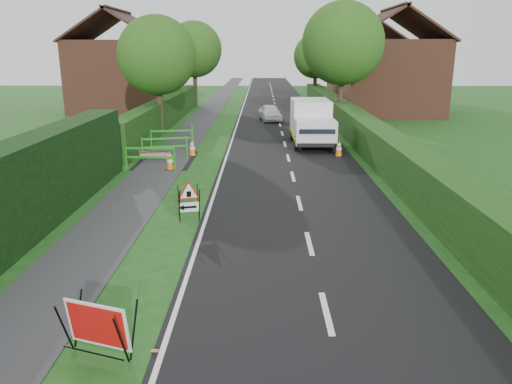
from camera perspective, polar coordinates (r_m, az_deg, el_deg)
name	(u,v)px	position (r m, az deg, el deg)	size (l,w,h in m)	color
ground	(208,259)	(11.96, -5.55, -7.68)	(120.00, 120.00, 0.00)	#184915
road_surface	(275,104)	(46.16, 2.18, 9.97)	(6.00, 90.00, 0.02)	black
footpath	(215,104)	(46.34, -4.73, 9.95)	(2.00, 90.00, 0.02)	#2D2D30
hedge_west_far	(167,125)	(33.83, -10.15, 7.55)	(1.00, 24.00, 1.80)	#14380F
hedge_east	(357,141)	(27.81, 11.52, 5.71)	(1.20, 50.00, 1.50)	#14380F
house_west	(121,74)	(42.46, -15.15, 12.84)	(7.50, 7.40, 7.88)	brown
house_east_a	(390,76)	(40.14, 15.03, 12.70)	(7.50, 7.40, 7.88)	brown
house_east_b	(366,69)	(54.01, 12.44, 13.56)	(7.50, 7.40, 7.88)	brown
tree_nw	(157,56)	(29.49, -11.24, 15.05)	(4.40, 4.40, 6.70)	#2D2116
tree_ne	(343,44)	(33.30, 9.90, 16.38)	(5.20, 5.20, 7.79)	#2D2116
tree_fw	(194,49)	(45.28, -7.09, 15.86)	(4.80, 4.80, 7.24)	#2D2116
tree_fe	(316,56)	(49.17, 6.86, 15.16)	(4.20, 4.20, 6.33)	#2D2116
red_rect_sign	(98,326)	(8.58, -17.66, -14.41)	(1.27, 1.00, 0.95)	black
triangle_sign	(188,199)	(14.27, -7.81, -0.75)	(0.86, 0.86, 1.03)	black
works_van	(311,122)	(26.23, 6.35, 7.98)	(2.00, 4.99, 2.26)	silver
traffic_cone_0	(339,148)	(23.51, 9.46, 4.95)	(0.38, 0.38, 0.79)	black
traffic_cone_1	(333,143)	(24.79, 8.75, 5.55)	(0.38, 0.38, 0.79)	black
traffic_cone_2	(328,137)	(26.68, 8.22, 6.30)	(0.38, 0.38, 0.79)	black
traffic_cone_3	(170,160)	(20.89, -9.81, 3.57)	(0.38, 0.38, 0.79)	black
traffic_cone_4	(192,148)	(23.50, -7.30, 5.04)	(0.38, 0.38, 0.79)	black
ped_barrier_0	(150,155)	(20.91, -11.98, 4.14)	(2.07, 0.41, 1.00)	#1B8B19
ped_barrier_1	(165,145)	(23.11, -10.41, 5.32)	(2.09, 0.81, 1.00)	#1B8B19
ped_barrier_2	(172,137)	(25.29, -9.63, 6.26)	(2.09, 0.71, 1.00)	#1B8B19
ped_barrier_3	(192,133)	(26.12, -7.28, 6.66)	(0.66, 2.09, 1.00)	#1B8B19
redwhite_plank	(155,165)	(21.96, -11.42, 3.04)	(1.50, 0.04, 0.25)	red
litter_can	(155,353)	(8.73, -11.47, -17.60)	(0.07, 0.07, 0.12)	#BF7F4C
hatchback_car	(270,113)	(35.37, 1.63, 9.06)	(1.33, 3.30, 1.12)	silver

